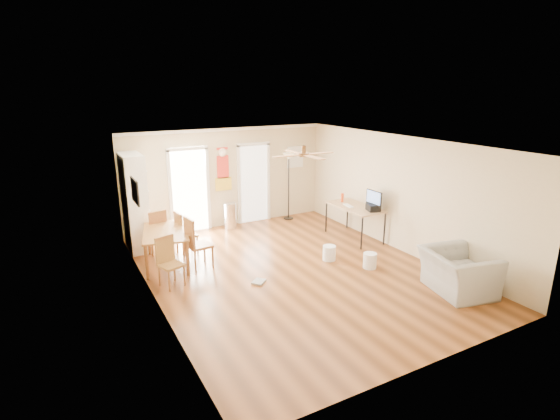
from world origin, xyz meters
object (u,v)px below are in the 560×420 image
dining_chair_right_b (199,242)px  wastebasket_b (370,261)px  armchair (458,272)px  dining_chair_far (155,231)px  dining_table (167,247)px  wastebasket_a (329,253)px  trash_can (230,216)px  torchiere_lamp (289,186)px  bookshelf (135,202)px  dining_chair_near (171,263)px  computer_desk (354,222)px  dining_chair_right_a (187,233)px  printer (373,208)px

dining_chair_right_b → wastebasket_b: bearing=-126.0°
dining_chair_right_b → armchair: dining_chair_right_b is taller
dining_chair_far → dining_chair_right_b: bearing=101.9°
dining_table → wastebasket_a: bearing=-25.0°
trash_can → torchiere_lamp: (1.79, 0.05, 0.59)m
torchiere_lamp → wastebasket_b: 3.88m
bookshelf → dining_chair_near: 2.41m
dining_chair_far → torchiere_lamp: torchiere_lamp is taller
computer_desk → armchair: size_ratio=1.27×
dining_chair_right_a → armchair: dining_chair_right_a is taller
armchair → computer_desk: bearing=10.1°
torchiere_lamp → printer: size_ratio=6.05×
torchiere_lamp → computer_desk: (0.63, -2.16, -0.53)m
printer → dining_chair_far: bearing=175.6°
dining_chair_right_a → torchiere_lamp: bearing=-76.8°
dining_chair_far → torchiere_lamp: 4.00m
dining_chair_near → dining_chair_far: 1.88m
dining_chair_right_b → computer_desk: (3.92, -0.08, -0.14)m
armchair → dining_table: bearing=61.7°
printer → dining_table: bearing=-175.6°
wastebasket_b → dining_chair_right_b: bearing=150.8°
dining_chair_near → dining_chair_far: size_ratio=0.95×
dining_table → wastebasket_a: 3.45m
dining_chair_right_a → wastebasket_b: bearing=-136.9°
dining_chair_right_b → computer_desk: 3.93m
trash_can → armchair: 5.80m
dining_chair_near → trash_can: bearing=31.1°
computer_desk → dining_chair_right_a: bearing=166.1°
torchiere_lamp → wastebasket_a: torchiere_lamp is taller
dining_chair_far → wastebasket_b: size_ratio=3.12×
dining_chair_near → computer_desk: bearing=-12.1°
torchiere_lamp → dining_chair_near: bearing=-146.5°
wastebasket_a → dining_table: bearing=155.0°
dining_table → wastebasket_a: (3.12, -1.45, -0.21)m
dining_chair_right_a → bookshelf: bearing=40.8°
dining_chair_right_b → dining_chair_far: 1.42m
computer_desk → wastebasket_a: bearing=-146.8°
torchiere_lamp → wastebasket_a: bearing=-103.3°
bookshelf → computer_desk: 5.21m
dining_table → armchair: (4.30, -3.80, 0.01)m
wastebasket_a → dining_chair_right_b: bearing=159.5°
bookshelf → computer_desk: (4.83, -1.81, -0.70)m
dining_chair_right_a → dining_chair_right_b: 0.90m
bookshelf → dining_chair_near: size_ratio=2.32×
printer → bookshelf: bearing=172.6°
trash_can → wastebasket_b: bearing=-67.3°
armchair → dining_chair_near: bearing=72.0°
dining_chair_far → trash_can: bearing=-173.6°
trash_can → printer: printer is taller
dining_table → armchair: armchair is taller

